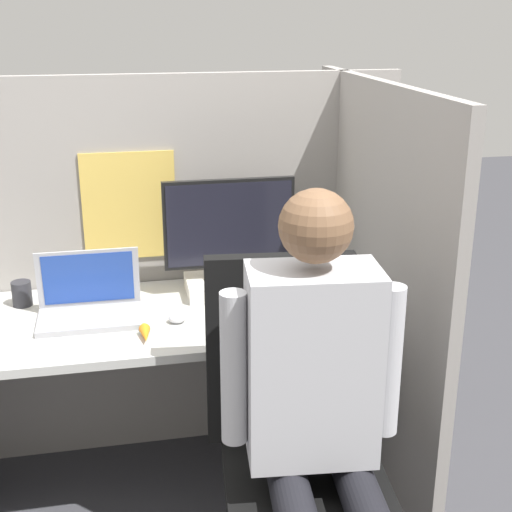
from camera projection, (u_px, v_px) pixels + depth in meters
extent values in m
cube|color=gray|center=(144.00, 272.00, 2.81)|extent=(2.04, 0.04, 1.53)
cube|color=gold|center=(129.00, 206.00, 2.69)|extent=(0.35, 0.01, 0.41)
cube|color=#F4EA66|center=(243.00, 203.00, 2.78)|extent=(0.08, 0.01, 0.08)
cube|color=#EA9EC6|center=(163.00, 173.00, 2.67)|extent=(0.08, 0.01, 0.08)
cube|color=gray|center=(371.00, 297.00, 2.58)|extent=(0.04, 1.28, 1.53)
cube|color=#B7B7B2|center=(150.00, 319.00, 2.50)|extent=(1.54, 0.65, 0.03)
cube|color=#4C4C51|center=(345.00, 390.00, 2.76)|extent=(0.03, 0.55, 0.70)
cube|color=white|center=(230.00, 285.00, 2.69)|extent=(0.33, 0.21, 0.06)
cylinder|color=black|center=(230.00, 276.00, 2.68)|extent=(0.20, 0.20, 0.01)
cylinder|color=black|center=(230.00, 269.00, 2.67)|extent=(0.04, 0.04, 0.05)
cube|color=black|center=(229.00, 223.00, 2.61)|extent=(0.48, 0.02, 0.33)
cube|color=black|center=(230.00, 224.00, 2.60)|extent=(0.46, 0.00, 0.31)
cube|color=#99999E|center=(90.00, 319.00, 2.44)|extent=(0.35, 0.21, 0.02)
cube|color=silver|center=(90.00, 314.00, 2.45)|extent=(0.30, 0.12, 0.00)
cube|color=#99999E|center=(88.00, 278.00, 2.49)|extent=(0.35, 0.03, 0.21)
cube|color=#1E3D93|center=(88.00, 278.00, 2.49)|extent=(0.31, 0.02, 0.19)
ellipsoid|color=silver|center=(177.00, 318.00, 2.43)|extent=(0.06, 0.05, 0.04)
cube|color=#2D2D33|center=(332.00, 297.00, 2.58)|extent=(0.05, 0.13, 0.05)
cone|color=orange|center=(145.00, 335.00, 2.30)|extent=(0.04, 0.09, 0.04)
cylinder|color=green|center=(144.00, 327.00, 2.36)|extent=(0.02, 0.02, 0.02)
cube|color=black|center=(308.00, 496.00, 2.00)|extent=(0.50, 0.50, 0.07)
cube|color=black|center=(279.00, 349.00, 2.12)|extent=(0.44, 0.09, 0.59)
cylinder|color=black|center=(292.00, 499.00, 1.84)|extent=(0.14, 0.34, 0.11)
cylinder|color=black|center=(360.00, 494.00, 1.86)|extent=(0.14, 0.34, 0.11)
cube|color=#B2B2B7|center=(312.00, 365.00, 1.86)|extent=(0.36, 0.23, 0.53)
sphere|color=brown|center=(316.00, 226.00, 1.74)|extent=(0.19, 0.19, 0.19)
cylinder|color=#B2B2B7|center=(234.00, 369.00, 1.84)|extent=(0.07, 0.07, 0.43)
cylinder|color=#B2B2B7|center=(388.00, 361.00, 1.88)|extent=(0.07, 0.07, 0.43)
cylinder|color=teal|center=(308.00, 276.00, 2.71)|extent=(0.09, 0.09, 0.10)
cylinder|color=#28282D|center=(22.00, 294.00, 2.56)|extent=(0.07, 0.07, 0.09)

